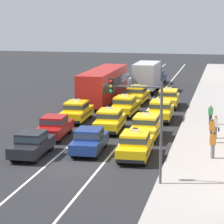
# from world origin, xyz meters

# --- Properties ---
(ground_plane) EXTENTS (160.00, 160.00, 0.00)m
(ground_plane) POSITION_xyz_m (0.00, 0.00, 0.00)
(ground_plane) COLOR #232326
(lane_stripe_left_center) EXTENTS (0.14, 80.00, 0.01)m
(lane_stripe_left_center) POSITION_xyz_m (-1.60, 20.00, 0.00)
(lane_stripe_left_center) COLOR silver
(lane_stripe_left_center) RESTS_ON ground
(lane_stripe_center_right) EXTENTS (0.14, 80.00, 0.01)m
(lane_stripe_center_right) POSITION_xyz_m (1.60, 20.00, 0.00)
(lane_stripe_center_right) COLOR silver
(lane_stripe_center_right) RESTS_ON ground
(sidewalk_curb) EXTENTS (4.00, 90.00, 0.15)m
(sidewalk_curb) POSITION_xyz_m (7.20, 15.00, 0.07)
(sidewalk_curb) COLOR #9E9993
(sidewalk_curb) RESTS_ON ground
(sedan_left_nearest) EXTENTS (1.79, 4.31, 1.58)m
(sedan_left_nearest) POSITION_xyz_m (-3.10, 1.57, 0.85)
(sedan_left_nearest) COLOR black
(sedan_left_nearest) RESTS_ON ground
(sedan_left_second) EXTENTS (1.90, 4.36, 1.58)m
(sedan_left_second) POSITION_xyz_m (-3.31, 6.69, 0.85)
(sedan_left_second) COLOR black
(sedan_left_second) RESTS_ON ground
(taxi_left_third) EXTENTS (1.87, 4.58, 1.96)m
(taxi_left_third) POSITION_xyz_m (-3.29, 12.46, 0.88)
(taxi_left_third) COLOR black
(taxi_left_third) RESTS_ON ground
(bus_left_fourth) EXTENTS (2.67, 11.23, 3.22)m
(bus_left_fourth) POSITION_xyz_m (-3.22, 21.86, 1.82)
(bus_left_fourth) COLOR black
(bus_left_fourth) RESTS_ON ground
(sedan_left_fifth) EXTENTS (1.84, 4.33, 1.58)m
(sedan_left_fifth) POSITION_xyz_m (-3.40, 31.47, 0.85)
(sedan_left_fifth) COLOR black
(sedan_left_fifth) RESTS_ON ground
(sedan_center_nearest) EXTENTS (1.93, 4.37, 1.58)m
(sedan_center_nearest) POSITION_xyz_m (0.17, 3.23, 0.85)
(sedan_center_nearest) COLOR black
(sedan_center_nearest) RESTS_ON ground
(taxi_center_second) EXTENTS (1.98, 4.62, 1.96)m
(taxi_center_second) POSITION_xyz_m (0.14, 9.45, 0.88)
(taxi_center_second) COLOR black
(taxi_center_second) RESTS_ON ground
(taxi_center_third) EXTENTS (1.97, 4.62, 1.96)m
(taxi_center_third) POSITION_xyz_m (0.08, 15.75, 0.88)
(taxi_center_third) COLOR black
(taxi_center_third) RESTS_ON ground
(taxi_center_fourth) EXTENTS (1.98, 4.62, 1.96)m
(taxi_center_fourth) POSITION_xyz_m (0.07, 21.91, 0.88)
(taxi_center_fourth) COLOR black
(taxi_center_fourth) RESTS_ON ground
(box_truck_center_fifth) EXTENTS (2.41, 7.00, 3.27)m
(box_truck_center_fifth) POSITION_xyz_m (0.00, 29.46, 1.78)
(box_truck_center_fifth) COLOR black
(box_truck_center_fifth) RESTS_ON ground
(sedan_center_sixth) EXTENTS (1.91, 4.36, 1.58)m
(sedan_center_sixth) POSITION_xyz_m (0.11, 36.26, 0.85)
(sedan_center_sixth) COLOR black
(sedan_center_sixth) RESTS_ON ground
(taxi_right_nearest) EXTENTS (1.95, 4.61, 1.96)m
(taxi_right_nearest) POSITION_xyz_m (3.27, 2.51, 0.88)
(taxi_right_nearest) COLOR black
(taxi_right_nearest) RESTS_ON ground
(taxi_right_second) EXTENTS (1.84, 4.57, 1.96)m
(taxi_right_second) POSITION_xyz_m (3.13, 7.94, 0.88)
(taxi_right_second) COLOR black
(taxi_right_second) RESTS_ON ground
(taxi_right_third) EXTENTS (1.89, 4.59, 1.96)m
(taxi_right_third) POSITION_xyz_m (3.35, 14.27, 0.88)
(taxi_right_third) COLOR black
(taxi_right_third) RESTS_ON ground
(taxi_right_fourth) EXTENTS (1.96, 4.62, 1.96)m
(taxi_right_fourth) POSITION_xyz_m (3.27, 20.54, 0.88)
(taxi_right_fourth) COLOR black
(taxi_right_fourth) RESTS_ON ground
(pedestrian_near_crosswalk) EXTENTS (0.36, 0.24, 1.54)m
(pedestrian_near_crosswalk) POSITION_xyz_m (7.44, 12.84, 0.93)
(pedestrian_near_crosswalk) COLOR #23232D
(pedestrian_near_crosswalk) RESTS_ON sidewalk_curb
(pedestrian_mid_block) EXTENTS (0.47, 0.24, 1.66)m
(pedestrian_mid_block) POSITION_xyz_m (7.75, 6.91, 0.98)
(pedestrian_mid_block) COLOR #23232D
(pedestrian_mid_block) RESTS_ON sidewalk_curb
(pedestrian_by_storefront) EXTENTS (0.36, 0.24, 1.68)m
(pedestrian_by_storefront) POSITION_xyz_m (7.94, 3.02, 1.00)
(pedestrian_by_storefront) COLOR slate
(pedestrian_by_storefront) RESTS_ON sidewalk_curb
(pedestrian_trailing) EXTENTS (0.47, 0.24, 1.65)m
(pedestrian_trailing) POSITION_xyz_m (7.95, 8.28, 0.98)
(pedestrian_trailing) COLOR slate
(pedestrian_trailing) RESTS_ON sidewalk_curb
(traffic_light_pole) EXTENTS (2.87, 0.33, 5.58)m
(traffic_light_pole) POSITION_xyz_m (4.49, -2.48, 3.82)
(traffic_light_pole) COLOR #47474C
(traffic_light_pole) RESTS_ON ground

